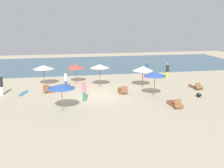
{
  "coord_description": "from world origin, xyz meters",
  "views": [
    {
      "loc": [
        -2.94,
        -21.68,
        6.38
      ],
      "look_at": [
        1.16,
        -0.27,
        1.1
      ],
      "focal_mm": 42.27,
      "sensor_mm": 36.0,
      "label": 1
    }
  ],
  "objects_px": {
    "lounger_1": "(196,87)",
    "person_3": "(1,85)",
    "umbrella_3": "(100,66)",
    "lounger_0": "(122,91)",
    "umbrella_0": "(43,67)",
    "person_2": "(147,70)",
    "lounger_2": "(175,104)",
    "lounger_3": "(49,89)",
    "person_0": "(167,71)",
    "umbrella_6": "(76,66)",
    "person_4": "(84,91)",
    "umbrella_5": "(155,74)",
    "surfboard": "(24,93)",
    "umbrella_2": "(61,86)",
    "umbrella_4": "(143,68)",
    "person_1": "(66,80)",
    "dog": "(199,95)"
  },
  "relations": [
    {
      "from": "lounger_2",
      "to": "lounger_0",
      "type": "bearing_deg",
      "value": 123.72
    },
    {
      "from": "person_4",
      "to": "umbrella_5",
      "type": "bearing_deg",
      "value": 0.22
    },
    {
      "from": "lounger_2",
      "to": "person_0",
      "type": "relative_size",
      "value": 1.0
    },
    {
      "from": "dog",
      "to": "umbrella_0",
      "type": "bearing_deg",
      "value": 153.77
    },
    {
      "from": "lounger_0",
      "to": "umbrella_6",
      "type": "bearing_deg",
      "value": 130.47
    },
    {
      "from": "umbrella_5",
      "to": "surfboard",
      "type": "bearing_deg",
      "value": 163.74
    },
    {
      "from": "umbrella_3",
      "to": "lounger_0",
      "type": "height_order",
      "value": "umbrella_3"
    },
    {
      "from": "person_0",
      "to": "lounger_3",
      "type": "bearing_deg",
      "value": -165.35
    },
    {
      "from": "lounger_1",
      "to": "person_0",
      "type": "bearing_deg",
      "value": 100.32
    },
    {
      "from": "lounger_0",
      "to": "person_2",
      "type": "xyz_separation_m",
      "value": [
        4.11,
        5.33,
        0.78
      ]
    },
    {
      "from": "umbrella_6",
      "to": "lounger_1",
      "type": "bearing_deg",
      "value": -21.41
    },
    {
      "from": "umbrella_0",
      "to": "lounger_3",
      "type": "height_order",
      "value": "umbrella_0"
    },
    {
      "from": "umbrella_2",
      "to": "person_3",
      "type": "relative_size",
      "value": 1.1
    },
    {
      "from": "lounger_2",
      "to": "umbrella_6",
      "type": "bearing_deg",
      "value": 127.21
    },
    {
      "from": "umbrella_5",
      "to": "person_4",
      "type": "xyz_separation_m",
      "value": [
        -5.96,
        -0.02,
        -1.16
      ]
    },
    {
      "from": "lounger_1",
      "to": "lounger_2",
      "type": "bearing_deg",
      "value": -131.69
    },
    {
      "from": "umbrella_0",
      "to": "umbrella_4",
      "type": "height_order",
      "value": "umbrella_0"
    },
    {
      "from": "umbrella_5",
      "to": "person_3",
      "type": "distance_m",
      "value": 13.31
    },
    {
      "from": "umbrella_2",
      "to": "umbrella_6",
      "type": "xyz_separation_m",
      "value": [
        1.47,
        8.6,
        -0.07
      ]
    },
    {
      "from": "umbrella_4",
      "to": "person_4",
      "type": "bearing_deg",
      "value": -149.81
    },
    {
      "from": "person_0",
      "to": "person_4",
      "type": "xyz_separation_m",
      "value": [
        -9.99,
        -6.98,
        -0.01
      ]
    },
    {
      "from": "lounger_2",
      "to": "lounger_3",
      "type": "distance_m",
      "value": 11.51
    },
    {
      "from": "person_0",
      "to": "person_1",
      "type": "relative_size",
      "value": 1.03
    },
    {
      "from": "lounger_1",
      "to": "person_3",
      "type": "xyz_separation_m",
      "value": [
        -17.86,
        0.99,
        0.75
      ]
    },
    {
      "from": "umbrella_0",
      "to": "person_2",
      "type": "height_order",
      "value": "umbrella_0"
    },
    {
      "from": "person_1",
      "to": "person_2",
      "type": "bearing_deg",
      "value": 16.65
    },
    {
      "from": "lounger_0",
      "to": "lounger_1",
      "type": "xyz_separation_m",
      "value": [
        7.34,
        0.14,
        0.0
      ]
    },
    {
      "from": "umbrella_4",
      "to": "person_1",
      "type": "height_order",
      "value": "umbrella_4"
    },
    {
      "from": "person_0",
      "to": "person_3",
      "type": "xyz_separation_m",
      "value": [
        -16.96,
        -3.96,
        0.08
      ]
    },
    {
      "from": "umbrella_2",
      "to": "dog",
      "type": "relative_size",
      "value": 2.81
    },
    {
      "from": "dog",
      "to": "umbrella_3",
      "type": "bearing_deg",
      "value": 147.76
    },
    {
      "from": "person_1",
      "to": "umbrella_2",
      "type": "bearing_deg",
      "value": -93.38
    },
    {
      "from": "lounger_2",
      "to": "person_3",
      "type": "relative_size",
      "value": 0.92
    },
    {
      "from": "umbrella_5",
      "to": "person_0",
      "type": "height_order",
      "value": "umbrella_5"
    },
    {
      "from": "umbrella_0",
      "to": "umbrella_4",
      "type": "xyz_separation_m",
      "value": [
        9.48,
        -2.29,
        -0.05
      ]
    },
    {
      "from": "umbrella_6",
      "to": "lounger_0",
      "type": "height_order",
      "value": "umbrella_6"
    },
    {
      "from": "umbrella_3",
      "to": "umbrella_6",
      "type": "xyz_separation_m",
      "value": [
        -2.2,
        2.2,
        -0.32
      ]
    },
    {
      "from": "lounger_3",
      "to": "person_0",
      "type": "relative_size",
      "value": 1.04
    },
    {
      "from": "person_3",
      "to": "lounger_3",
      "type": "bearing_deg",
      "value": 8.21
    },
    {
      "from": "umbrella_2",
      "to": "lounger_3",
      "type": "relative_size",
      "value": 1.15
    },
    {
      "from": "umbrella_5",
      "to": "umbrella_6",
      "type": "xyz_separation_m",
      "value": [
        -6.28,
        6.4,
        -0.23
      ]
    },
    {
      "from": "umbrella_3",
      "to": "surfboard",
      "type": "bearing_deg",
      "value": -172.36
    },
    {
      "from": "person_3",
      "to": "surfboard",
      "type": "distance_m",
      "value": 2.01
    },
    {
      "from": "lounger_0",
      "to": "person_3",
      "type": "relative_size",
      "value": 0.94
    },
    {
      "from": "lounger_3",
      "to": "person_0",
      "type": "bearing_deg",
      "value": 14.65
    },
    {
      "from": "umbrella_0",
      "to": "lounger_3",
      "type": "relative_size",
      "value": 1.2
    },
    {
      "from": "person_2",
      "to": "lounger_1",
      "type": "bearing_deg",
      "value": -58.13
    },
    {
      "from": "lounger_2",
      "to": "surfboard",
      "type": "relative_size",
      "value": 0.83
    },
    {
      "from": "umbrella_4",
      "to": "lounger_1",
      "type": "distance_m",
      "value": 5.37
    },
    {
      "from": "umbrella_2",
      "to": "surfboard",
      "type": "relative_size",
      "value": 0.99
    }
  ]
}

